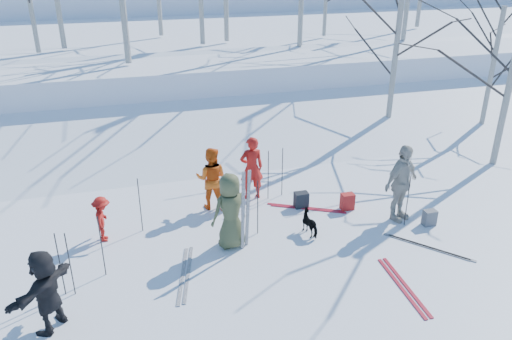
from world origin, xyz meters
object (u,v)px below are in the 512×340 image
object	(u,v)px
backpack_red	(347,202)
backpack_dark	(301,200)
skier_grey_west	(46,291)
skier_cream_east	(401,183)
backpack_grey	(429,218)
skier_red_seated	(103,219)
skier_olive_center	(230,211)
skier_redor_behind	(211,178)
skier_red_north	(252,168)
dog	(311,223)

from	to	relation	value
backpack_red	backpack_dark	bearing A→B (deg)	158.82
skier_grey_west	backpack_dark	size ratio (longest dim) A/B	3.83
skier_cream_east	backpack_grey	bearing A→B (deg)	-62.57
skier_red_seated	backpack_dark	bearing A→B (deg)	-82.85
skier_olive_center	skier_redor_behind	world-z (taller)	skier_olive_center
skier_redor_behind	backpack_red	bearing A→B (deg)	-177.07
skier_red_seated	backpack_red	distance (m)	5.85
backpack_red	skier_grey_west	bearing A→B (deg)	-159.64
skier_olive_center	skier_red_seated	distance (m)	2.87
skier_olive_center	backpack_grey	xyz separation A→B (m)	(4.70, -0.42, -0.67)
skier_red_north	skier_grey_west	distance (m)	5.94
skier_olive_center	skier_grey_west	world-z (taller)	skier_olive_center
skier_redor_behind	backpack_dark	bearing A→B (deg)	-175.18
skier_red_north	skier_grey_west	bearing A→B (deg)	39.35
skier_redor_behind	skier_grey_west	distance (m)	4.96
skier_olive_center	skier_redor_behind	size ratio (longest dim) A/B	1.07
skier_olive_center	skier_red_seated	bearing A→B (deg)	-35.70
skier_cream_east	backpack_grey	distance (m)	1.06
skier_cream_east	backpack_dark	size ratio (longest dim) A/B	4.74
dog	backpack_grey	xyz separation A→B (m)	(2.83, -0.41, -0.08)
skier_cream_east	backpack_red	world-z (taller)	skier_cream_east
skier_cream_east	dog	distance (m)	2.36
skier_redor_behind	skier_red_north	bearing A→B (deg)	-147.32
dog	backpack_dark	xyz separation A→B (m)	(0.23, 1.24, -0.07)
skier_cream_east	dog	xyz separation A→B (m)	(-2.26, -0.07, -0.68)
skier_olive_center	backpack_dark	xyz separation A→B (m)	(2.10, 1.23, -0.66)
skier_red_seated	skier_redor_behind	bearing A→B (deg)	-67.80
dog	backpack_red	world-z (taller)	dog
skier_grey_west	backpack_grey	bearing A→B (deg)	135.61
skier_red_north	skier_cream_east	bearing A→B (deg)	146.99
dog	skier_red_seated	bearing A→B (deg)	-26.60
skier_red_seated	dog	world-z (taller)	skier_red_seated
skier_red_north	skier_red_seated	world-z (taller)	skier_red_north
skier_olive_center	skier_red_north	size ratio (longest dim) A/B	1.01
backpack_dark	skier_redor_behind	bearing A→B (deg)	164.39
dog	skier_red_north	bearing A→B (deg)	-82.48
skier_redor_behind	backpack_grey	bearing A→B (deg)	175.07
skier_olive_center	skier_red_seated	xyz separation A→B (m)	(-2.67, 0.98, -0.32)
skier_redor_behind	skier_red_seated	size ratio (longest dim) A/B	1.50
backpack_grey	backpack_red	bearing A→B (deg)	141.04
backpack_grey	dog	bearing A→B (deg)	171.82
skier_olive_center	backpack_red	world-z (taller)	skier_olive_center
backpack_red	skier_redor_behind	bearing A→B (deg)	162.50
dog	backpack_red	distance (m)	1.54
backpack_grey	skier_red_seated	bearing A→B (deg)	169.24
skier_grey_west	dog	xyz separation A→B (m)	(5.43, 1.67, -0.50)
skier_cream_east	backpack_dark	bearing A→B (deg)	127.11
skier_red_north	skier_grey_west	xyz separation A→B (m)	(-4.60, -3.75, -0.08)
dog	backpack_grey	size ratio (longest dim) A/B	1.69
dog	backpack_red	xyz separation A→B (m)	(1.30, 0.83, -0.06)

